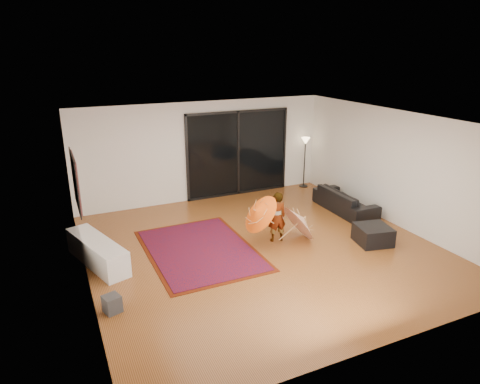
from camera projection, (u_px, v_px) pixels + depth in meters
floor at (262, 248)px, 9.06m from camera, size 7.00×7.00×0.00m
ceiling at (265, 121)px, 8.19m from camera, size 7.00×7.00×0.00m
wall_back at (204, 151)px, 11.64m from camera, size 7.00×0.00×7.00m
wall_front at (387, 264)px, 5.62m from camera, size 7.00×0.00×7.00m
wall_left at (80, 215)px, 7.25m from camera, size 0.00×7.00×7.00m
wall_right at (396, 168)px, 10.01m from camera, size 0.00×7.00×7.00m
sliding_door at (238, 153)px, 12.06m from camera, size 3.06×0.07×2.40m
painting at (76, 182)px, 8.03m from camera, size 0.04×1.28×1.08m
media_console at (97, 252)px, 8.34m from camera, size 1.01×1.89×0.51m
speaker at (112, 304)px, 6.85m from camera, size 0.32×0.32×0.29m
persian_rug at (200, 250)px, 8.98m from camera, size 2.16×3.01×0.02m
sofa at (345, 201)px, 11.04m from camera, size 0.80×1.95×0.56m
ottoman at (373, 235)px, 9.24m from camera, size 0.81×0.81×0.39m
floor_lamp at (305, 148)px, 12.69m from camera, size 0.26×0.26×1.52m
child at (277, 217)px, 9.24m from camera, size 0.44×0.32×1.13m
parasol_orange at (255, 214)px, 8.93m from camera, size 0.70×0.89×0.90m
parasol_white at (304, 217)px, 9.37m from camera, size 0.68×0.94×0.98m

